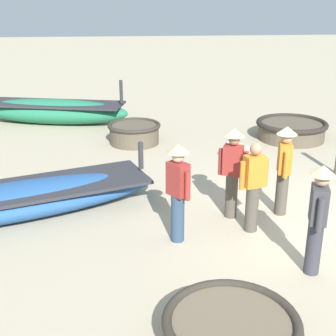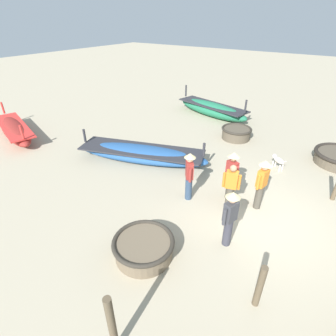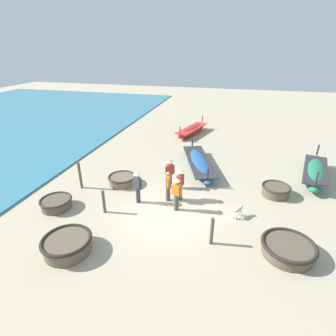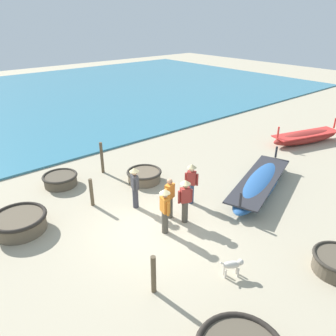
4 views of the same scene
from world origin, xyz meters
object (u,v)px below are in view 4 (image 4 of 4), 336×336
Objects in this scene: fisherman_crouching at (191,181)px; coracle_beside_post at (60,179)px; fisherman_by_coracle at (185,198)px; fisherman_standing_left at (170,197)px; coracle_far_left at (19,222)px; long_boat_red_hull at (259,183)px; coracle_front_left at (144,175)px; mooring_post_shoreline at (91,192)px; fisherman_standing_right at (135,185)px; mooring_post_inland at (153,274)px; mooring_post_mid_beach at (102,158)px; fisherman_with_hat at (165,208)px; long_boat_ochre_hull at (306,137)px; dog at (233,265)px.

coracle_beside_post is at bearing -145.13° from fisherman_crouching.
fisherman_standing_left is at bearing -157.90° from fisherman_by_coracle.
long_boat_red_hull reaches higher than coracle_far_left.
coracle_front_left is 0.28× the size of long_boat_red_hull.
mooring_post_shoreline is at bearing -120.20° from long_boat_red_hull.
fisherman_standing_right is (1.34, 3.88, 0.63)m from coracle_far_left.
coracle_front_left is 2.76m from fisherman_crouching.
mooring_post_shoreline is at bearing 169.91° from mooring_post_inland.
mooring_post_mid_beach reaches higher than coracle_far_left.
fisherman_with_hat is at bearing -26.13° from coracle_front_left.
fisherman_standing_left reaches higher than long_boat_red_hull.
fisherman_standing_right is 1.75m from mooring_post_shoreline.
coracle_far_left is 15.47m from long_boat_ochre_hull.
long_boat_red_hull is 6.89m from mooring_post_shoreline.
coracle_front_left is (-0.19, 5.42, -0.06)m from coracle_far_left.
fisherman_standing_left is 0.94× the size of fisherman_crouching.
coracle_far_left is 9.35m from long_boat_red_hull.
mooring_post_shoreline is (-2.34, -3.04, -0.39)m from fisherman_crouching.
long_boat_ochre_hull reaches higher than coracle_front_left.
mooring_post_mid_beach reaches higher than dog.
fisherman_with_hat reaches higher than mooring_post_inland.
fisherman_with_hat is (0.59, -0.71, 0.12)m from fisherman_standing_left.
long_boat_red_hull is at bearing 67.37° from coracle_far_left.
fisherman_crouching is (0.50, -9.62, 0.60)m from long_boat_ochre_hull.
fisherman_by_coracle is 1.00× the size of fisherman_with_hat.
long_boat_red_hull is at bearing 59.80° from mooring_post_shoreline.
long_boat_red_hull is (3.78, 3.21, 0.05)m from coracle_front_left.
coracle_far_left is 5.43m from coracle_front_left.
fisherman_by_coracle is at bearing 91.82° from fisherman_with_hat.
long_boat_ochre_hull is (4.22, 12.91, 0.09)m from coracle_beside_post.
dog is at bearing 9.72° from coracle_beside_post.
mooring_post_mid_beach is at bearing 87.48° from coracle_beside_post.
dog is (8.35, 1.43, 0.10)m from coracle_beside_post.
fisherman_crouching reaches higher than mooring_post_mid_beach.
coracle_beside_post is 0.89× the size of fisherman_by_coracle.
fisherman_crouching reaches higher than dog.
mooring_post_mid_beach is (-1.97, -0.95, 0.47)m from coracle_front_left.
mooring_post_mid_beach is (-4.63, -1.25, -0.21)m from fisherman_crouching.
coracle_beside_post is at bearing -158.06° from fisherman_standing_left.
fisherman_with_hat reaches higher than coracle_far_left.
mooring_post_shoreline is at bearing -135.20° from fisherman_standing_right.
fisherman_with_hat is (1.96, -0.17, 0.00)m from fisherman_standing_right.
long_boat_red_hull is 4.04m from fisherman_by_coracle.
coracle_beside_post is 8.47m from dog.
fisherman_with_hat is (-0.30, -4.92, 0.64)m from long_boat_red_hull.
fisherman_by_coracle reaches higher than coracle_beside_post.
long_boat_ochre_hull is at bearing 103.60° from long_boat_red_hull.
fisherman_crouching is at bearing 34.87° from coracle_beside_post.
coracle_front_left is at bearing 161.01° from fisherman_standing_left.
mooring_post_shoreline is at bearing -147.80° from fisherman_by_coracle.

